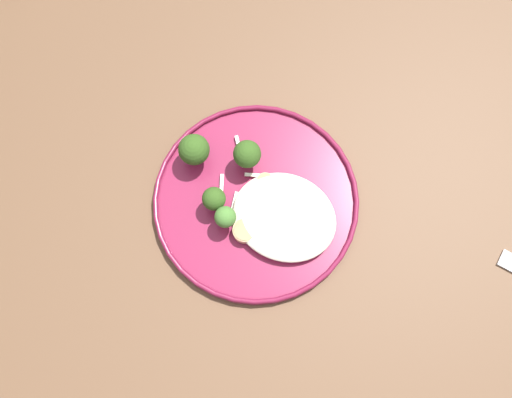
{
  "coord_description": "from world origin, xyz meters",
  "views": [
    {
      "loc": [
        0.14,
        -0.19,
        1.57
      ],
      "look_at": [
        0.05,
        0.02,
        0.76
      ],
      "focal_mm": 42.4,
      "sensor_mm": 36.0,
      "label": 1
    }
  ],
  "objects_px": {
    "dinner_plate": "(256,201)",
    "seared_scallop_large_seared": "(284,199)",
    "broccoli_floret_right_tilted": "(225,218)",
    "broccoli_floret_rear_charred": "(247,155)",
    "seared_scallop_on_noodles": "(245,231)",
    "broccoli_floret_tall_stalk": "(194,150)",
    "seared_scallop_half_hidden": "(284,217)",
    "seared_scallop_tiny_bay": "(265,182)",
    "broccoli_floret_near_rim": "(212,198)",
    "seared_scallop_tilted_round": "(315,213)"
  },
  "relations": [
    {
      "from": "seared_scallop_large_seared",
      "to": "seared_scallop_half_hidden",
      "type": "height_order",
      "value": "same"
    },
    {
      "from": "seared_scallop_half_hidden",
      "to": "seared_scallop_large_seared",
      "type": "bearing_deg",
      "value": 113.55
    },
    {
      "from": "seared_scallop_on_noodles",
      "to": "seared_scallop_half_hidden",
      "type": "relative_size",
      "value": 1.07
    },
    {
      "from": "broccoli_floret_right_tilted",
      "to": "seared_scallop_half_hidden",
      "type": "bearing_deg",
      "value": 27.63
    },
    {
      "from": "broccoli_floret_near_rim",
      "to": "seared_scallop_large_seared",
      "type": "bearing_deg",
      "value": 25.96
    },
    {
      "from": "broccoli_floret_rear_charred",
      "to": "seared_scallop_tiny_bay",
      "type": "bearing_deg",
      "value": -28.21
    },
    {
      "from": "seared_scallop_tilted_round",
      "to": "seared_scallop_half_hidden",
      "type": "xyz_separation_m",
      "value": [
        -0.04,
        -0.02,
        0.0
      ]
    },
    {
      "from": "broccoli_floret_rear_charred",
      "to": "broccoli_floret_tall_stalk",
      "type": "bearing_deg",
      "value": -161.8
    },
    {
      "from": "dinner_plate",
      "to": "broccoli_floret_tall_stalk",
      "type": "xyz_separation_m",
      "value": [
        -0.1,
        0.02,
        0.04
      ]
    },
    {
      "from": "broccoli_floret_tall_stalk",
      "to": "seared_scallop_on_noodles",
      "type": "bearing_deg",
      "value": -33.74
    },
    {
      "from": "seared_scallop_tilted_round",
      "to": "seared_scallop_large_seared",
      "type": "bearing_deg",
      "value": 177.83
    },
    {
      "from": "dinner_plate",
      "to": "broccoli_floret_rear_charred",
      "type": "relative_size",
      "value": 5.05
    },
    {
      "from": "broccoli_floret_right_tilted",
      "to": "broccoli_floret_rear_charred",
      "type": "bearing_deg",
      "value": 95.24
    },
    {
      "from": "seared_scallop_tilted_round",
      "to": "broccoli_floret_right_tilted",
      "type": "height_order",
      "value": "broccoli_floret_right_tilted"
    },
    {
      "from": "seared_scallop_tilted_round",
      "to": "seared_scallop_half_hidden",
      "type": "bearing_deg",
      "value": -149.53
    },
    {
      "from": "dinner_plate",
      "to": "seared_scallop_tiny_bay",
      "type": "relative_size",
      "value": 11.63
    },
    {
      "from": "dinner_plate",
      "to": "broccoli_floret_tall_stalk",
      "type": "bearing_deg",
      "value": 166.98
    },
    {
      "from": "seared_scallop_tilted_round",
      "to": "dinner_plate",
      "type": "bearing_deg",
      "value": -171.04
    },
    {
      "from": "seared_scallop_half_hidden",
      "to": "seared_scallop_tiny_bay",
      "type": "relative_size",
      "value": 1.26
    },
    {
      "from": "seared_scallop_half_hidden",
      "to": "broccoli_floret_tall_stalk",
      "type": "bearing_deg",
      "value": 167.85
    },
    {
      "from": "dinner_plate",
      "to": "seared_scallop_on_noodles",
      "type": "bearing_deg",
      "value": -85.22
    },
    {
      "from": "seared_scallop_tilted_round",
      "to": "broccoli_floret_right_tilted",
      "type": "distance_m",
      "value": 0.12
    },
    {
      "from": "seared_scallop_tiny_bay",
      "to": "broccoli_floret_near_rim",
      "type": "xyz_separation_m",
      "value": [
        -0.05,
        -0.06,
        0.02
      ]
    },
    {
      "from": "broccoli_floret_near_rim",
      "to": "seared_scallop_tiny_bay",
      "type": "bearing_deg",
      "value": 45.99
    },
    {
      "from": "dinner_plate",
      "to": "seared_scallop_large_seared",
      "type": "height_order",
      "value": "seared_scallop_large_seared"
    },
    {
      "from": "broccoli_floret_right_tilted",
      "to": "broccoli_floret_tall_stalk",
      "type": "xyz_separation_m",
      "value": [
        -0.08,
        0.07,
        0.0
      ]
    },
    {
      "from": "seared_scallop_large_seared",
      "to": "dinner_plate",
      "type": "bearing_deg",
      "value": -157.82
    },
    {
      "from": "dinner_plate",
      "to": "broccoli_floret_rear_charred",
      "type": "distance_m",
      "value": 0.07
    },
    {
      "from": "broccoli_floret_tall_stalk",
      "to": "broccoli_floret_rear_charred",
      "type": "bearing_deg",
      "value": 18.2
    },
    {
      "from": "broccoli_floret_rear_charred",
      "to": "seared_scallop_large_seared",
      "type": "bearing_deg",
      "value": -24.66
    },
    {
      "from": "broccoli_floret_right_tilted",
      "to": "broccoli_floret_near_rim",
      "type": "bearing_deg",
      "value": 147.07
    },
    {
      "from": "broccoli_floret_tall_stalk",
      "to": "seared_scallop_half_hidden",
      "type": "bearing_deg",
      "value": -12.15
    },
    {
      "from": "seared_scallop_on_noodles",
      "to": "seared_scallop_tilted_round",
      "type": "bearing_deg",
      "value": 37.73
    },
    {
      "from": "seared_scallop_large_seared",
      "to": "seared_scallop_tiny_bay",
      "type": "xyz_separation_m",
      "value": [
        -0.03,
        0.01,
        -0.0
      ]
    },
    {
      "from": "dinner_plate",
      "to": "broccoli_floret_right_tilted",
      "type": "bearing_deg",
      "value": -118.77
    },
    {
      "from": "seared_scallop_half_hidden",
      "to": "broccoli_floret_right_tilted",
      "type": "relative_size",
      "value": 0.63
    },
    {
      "from": "dinner_plate",
      "to": "broccoli_floret_tall_stalk",
      "type": "height_order",
      "value": "broccoli_floret_tall_stalk"
    },
    {
      "from": "dinner_plate",
      "to": "seared_scallop_tilted_round",
      "type": "xyz_separation_m",
      "value": [
        0.08,
        0.01,
        0.01
      ]
    },
    {
      "from": "seared_scallop_on_noodles",
      "to": "broccoli_floret_near_rim",
      "type": "relative_size",
      "value": 0.68
    },
    {
      "from": "broccoli_floret_tall_stalk",
      "to": "seared_scallop_tilted_round",
      "type": "bearing_deg",
      "value": -3.35
    },
    {
      "from": "seared_scallop_on_noodles",
      "to": "broccoli_floret_rear_charred",
      "type": "bearing_deg",
      "value": 111.65
    },
    {
      "from": "seared_scallop_on_noodles",
      "to": "seared_scallop_tiny_bay",
      "type": "xyz_separation_m",
      "value": [
        -0.0,
        0.08,
        -0.0
      ]
    },
    {
      "from": "seared_scallop_half_hidden",
      "to": "seared_scallop_tiny_bay",
      "type": "xyz_separation_m",
      "value": [
        -0.04,
        0.04,
        -0.0
      ]
    },
    {
      "from": "dinner_plate",
      "to": "seared_scallop_on_noodles",
      "type": "relative_size",
      "value": 8.65
    },
    {
      "from": "broccoli_floret_right_tilted",
      "to": "seared_scallop_large_seared",
      "type": "bearing_deg",
      "value": 44.6
    },
    {
      "from": "seared_scallop_large_seared",
      "to": "seared_scallop_tilted_round",
      "type": "relative_size",
      "value": 1.05
    },
    {
      "from": "dinner_plate",
      "to": "seared_scallop_half_hidden",
      "type": "height_order",
      "value": "seared_scallop_half_hidden"
    },
    {
      "from": "seared_scallop_on_noodles",
      "to": "broccoli_floret_tall_stalk",
      "type": "distance_m",
      "value": 0.13
    },
    {
      "from": "broccoli_floret_rear_charred",
      "to": "broccoli_floret_right_tilted",
      "type": "relative_size",
      "value": 1.15
    },
    {
      "from": "seared_scallop_large_seared",
      "to": "broccoli_floret_rear_charred",
      "type": "height_order",
      "value": "broccoli_floret_rear_charred"
    }
  ]
}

